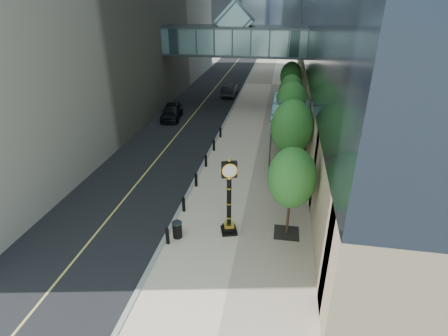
{
  "coord_description": "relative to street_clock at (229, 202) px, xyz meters",
  "views": [
    {
      "loc": [
        2.83,
        -13.37,
        12.05
      ],
      "look_at": [
        -0.28,
        4.79,
        2.95
      ],
      "focal_mm": 28.0,
      "sensor_mm": 36.0,
      "label": 1
    }
  ],
  "objects": [
    {
      "name": "street_trees",
      "position": [
        3.22,
        12.79,
        1.7
      ],
      "size": [
        2.88,
        28.53,
        5.92
      ],
      "color": "black",
      "rests_on": "sidewalk"
    },
    {
      "name": "pedestrian",
      "position": [
        3.67,
        11.73,
        -1.09
      ],
      "size": [
        0.68,
        0.47,
        1.79
      ],
      "primitive_type": "imported",
      "rotation": [
        0.0,
        0.0,
        3.21
      ],
      "color": "beige",
      "rests_on": "sidewalk"
    },
    {
      "name": "entrance_canopy",
      "position": [
        3.1,
        11.45,
        2.15
      ],
      "size": [
        3.0,
        8.0,
        4.38
      ],
      "color": "#383F44",
      "rests_on": "ground"
    },
    {
      "name": "road",
      "position": [
        -7.38,
        37.45,
        -2.03
      ],
      "size": [
        8.0,
        180.0,
        0.02
      ],
      "primitive_type": "cube",
      "color": "black",
      "rests_on": "ground"
    },
    {
      "name": "car_near",
      "position": [
        -9.32,
        19.19,
        -1.19
      ],
      "size": [
        2.57,
        5.07,
        1.65
      ],
      "primitive_type": "imported",
      "rotation": [
        0.0,
        0.0,
        0.13
      ],
      "color": "black",
      "rests_on": "road"
    },
    {
      "name": "street_clock",
      "position": [
        0.0,
        0.0,
        0.0
      ],
      "size": [
        1.07,
        1.07,
        4.57
      ],
      "rotation": [
        0.0,
        0.0,
        0.3
      ],
      "color": "black",
      "rests_on": "sidewalk"
    },
    {
      "name": "skywalk",
      "position": [
        -3.38,
        25.45,
        5.67
      ],
      "size": [
        17.0,
        4.2,
        5.8
      ],
      "color": "slate",
      "rests_on": "ground"
    },
    {
      "name": "car_far",
      "position": [
        -4.68,
        30.18,
        -1.22
      ],
      "size": [
        1.77,
        4.9,
        1.61
      ],
      "primitive_type": "imported",
      "rotation": [
        0.0,
        0.0,
        3.16
      ],
      "color": "black",
      "rests_on": "road"
    },
    {
      "name": "bollard_row",
      "position": [
        -3.08,
        6.45,
        -1.53
      ],
      "size": [
        0.2,
        16.2,
        0.9
      ],
      "color": "black",
      "rests_on": "sidewalk"
    },
    {
      "name": "ground",
      "position": [
        -0.38,
        -2.55,
        -2.04
      ],
      "size": [
        320.0,
        320.0,
        0.0
      ],
      "primitive_type": "plane",
      "color": "gray",
      "rests_on": "ground"
    },
    {
      "name": "curb",
      "position": [
        -3.38,
        37.45,
        -2.01
      ],
      "size": [
        0.25,
        180.0,
        0.07
      ],
      "primitive_type": "cube",
      "color": "gray",
      "rests_on": "ground"
    },
    {
      "name": "trash_bin",
      "position": [
        -2.72,
        -0.92,
        -1.53
      ],
      "size": [
        0.54,
        0.54,
        0.9
      ],
      "primitive_type": "cylinder",
      "rotation": [
        0.0,
        0.0,
        -0.05
      ],
      "color": "black",
      "rests_on": "sidewalk"
    },
    {
      "name": "sidewalk",
      "position": [
        0.62,
        37.45,
        -2.01
      ],
      "size": [
        8.0,
        180.0,
        0.06
      ],
      "primitive_type": "cube",
      "color": "beige",
      "rests_on": "ground"
    }
  ]
}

